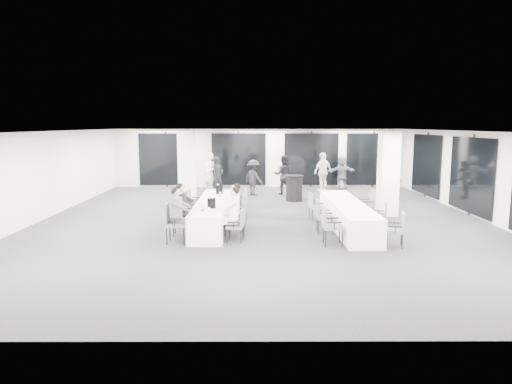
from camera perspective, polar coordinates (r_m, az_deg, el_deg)
room at (r=15.26m, az=4.04°, el=2.30°), size 14.04×16.04×2.84m
column_left at (r=17.48m, az=-8.63°, el=3.05°), size 0.60×0.60×2.80m
column_right at (r=15.74m, az=16.20°, el=2.22°), size 0.60×0.60×2.80m
banquet_table_main at (r=13.81m, az=-5.40°, el=-2.62°), size 0.90×5.00×0.75m
banquet_table_side at (r=13.66m, az=11.33°, el=-2.87°), size 0.90×5.00×0.75m
cocktail_table at (r=18.14m, az=4.81°, el=0.50°), size 0.74×0.74×1.02m
chair_main_left_near at (r=11.88m, az=-10.36°, el=-3.51°), size 0.52×0.58×1.02m
chair_main_left_second at (r=12.64m, az=-9.69°, el=-3.03°), size 0.50×0.55×0.93m
chair_main_left_mid at (r=13.58m, az=-9.04°, el=-2.15°), size 0.51×0.56×0.95m
chair_main_left_fourth at (r=14.42m, az=-8.49°, el=-1.61°), size 0.54×0.57×0.91m
chair_main_left_far at (r=15.37m, az=-7.97°, el=-1.07°), size 0.50×0.54×0.87m
chair_main_right_near at (r=11.78m, az=-2.28°, el=-3.94°), size 0.48×0.52×0.86m
chair_main_right_second at (r=12.50m, az=-2.13°, el=-3.04°), size 0.54×0.57×0.92m
chair_main_right_mid at (r=13.30m, az=-1.99°, el=-2.21°), size 0.52×0.58×0.98m
chair_main_right_fourth at (r=14.37m, az=-1.89°, el=-1.54°), size 0.56×0.59×0.92m
chair_main_right_far at (r=15.25m, az=-1.78°, el=-0.98°), size 0.51×0.55×0.91m
chair_side_left_near at (r=11.61m, az=9.19°, el=-3.88°), size 0.51×0.57×0.98m
chair_side_left_mid at (r=12.88m, az=8.27°, el=-2.78°), size 0.48×0.53×0.93m
chair_side_left_far at (r=14.57m, az=7.30°, el=-1.56°), size 0.49×0.54×0.88m
chair_side_right_near at (r=11.83m, az=17.31°, el=-4.27°), size 0.52×0.55×0.86m
chair_side_right_mid at (r=13.27m, az=15.34°, el=-2.78°), size 0.54×0.56×0.88m
chair_side_right_far at (r=14.73m, az=13.81°, el=-1.35°), size 0.51×0.58×1.01m
seated_guest_a at (r=11.80m, az=-9.57°, el=-2.43°), size 0.50×0.38×1.44m
seated_guest_b at (r=12.57m, az=-8.99°, el=-1.75°), size 0.50×0.38×1.44m
seated_guest_c at (r=11.73m, az=-3.06°, el=-2.39°), size 0.50×0.38×1.44m
seated_guest_d at (r=12.44m, az=-2.89°, el=-1.76°), size 0.50×0.38×1.44m
standing_guest_a at (r=19.26m, az=-4.84°, el=2.28°), size 0.86×0.89×1.92m
standing_guest_b at (r=19.81m, az=3.46°, el=2.49°), size 0.97×0.63×1.93m
standing_guest_c at (r=19.56m, az=-0.31°, el=2.11°), size 1.18×1.19×1.72m
standing_guest_d at (r=20.99m, az=8.37°, el=2.84°), size 1.34×1.22×2.00m
standing_guest_f at (r=21.71m, az=10.67°, el=2.69°), size 1.74×0.98×1.78m
standing_guest_g at (r=19.45m, az=-5.85°, el=2.59°), size 0.97×0.93×2.09m
standing_guest_h at (r=19.57m, az=16.75°, el=1.81°), size 0.74×0.96×1.75m
ice_bucket_near at (r=12.53m, az=-5.59°, el=-1.39°), size 0.23×0.23×0.27m
ice_bucket_far at (r=15.05m, az=-4.61°, el=0.28°), size 0.24×0.24×0.27m
water_bottle_a at (r=11.77m, az=-6.70°, el=-2.14°), size 0.07×0.07×0.23m
water_bottle_b at (r=14.01m, az=-4.49°, el=-0.44°), size 0.07×0.07×0.21m
water_bottle_c at (r=15.72m, az=-4.79°, el=0.57°), size 0.08×0.08×0.24m
plate_a at (r=12.42m, az=-6.63°, el=-2.07°), size 0.21×0.21×0.03m
plate_b at (r=12.14m, az=-5.39°, el=-2.29°), size 0.21×0.21×0.03m
plate_c at (r=13.06m, az=-5.82°, el=-1.54°), size 0.21×0.21×0.03m
wine_glass at (r=11.50m, az=-5.91°, el=-2.17°), size 0.08×0.08×0.21m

